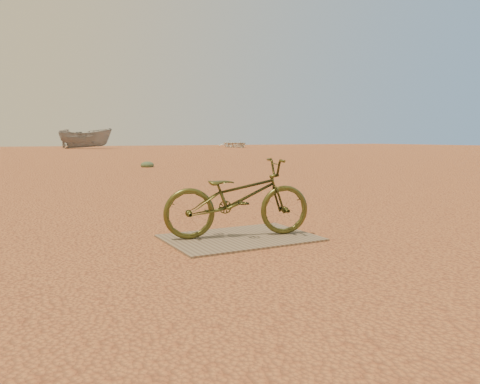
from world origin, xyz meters
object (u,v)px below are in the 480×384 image
boat_mid_right (86,138)px  boat_far_right (236,144)px  plywood_board (240,238)px  bicycle (238,198)px

boat_mid_right → boat_far_right: boat_mid_right is taller
plywood_board → boat_mid_right: (6.04, 44.79, 1.01)m
plywood_board → bicycle: 0.44m
boat_mid_right → boat_far_right: (15.90, -2.24, -0.59)m
bicycle → boat_far_right: size_ratio=0.39×
boat_mid_right → plywood_board: bearing=-164.8°
boat_mid_right → boat_far_right: size_ratio=1.28×
plywood_board → bicycle: bearing=98.5°
bicycle → boat_mid_right: boat_mid_right is taller
bicycle → boat_far_right: bicycle is taller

